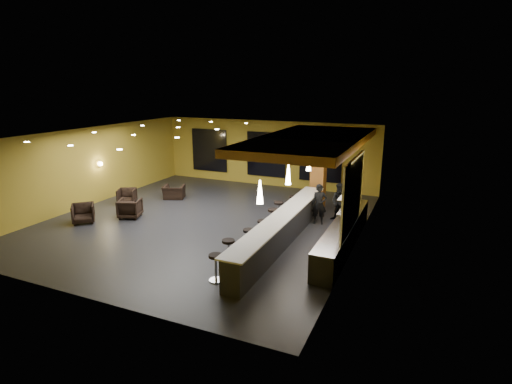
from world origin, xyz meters
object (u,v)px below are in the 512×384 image
at_px(bar_stool_0, 216,264).
at_px(pendant_0, 260,192).
at_px(staff_a, 319,204).
at_px(staff_b, 340,202).
at_px(bar_counter, 282,230).
at_px(bar_stool_4, 273,217).
at_px(bar_stool_5, 279,209).
at_px(prep_counter, 343,235).
at_px(pendant_1, 288,175).
at_px(armchair_d, 174,192).
at_px(bar_stool_6, 293,202).
at_px(bar_stool_1, 228,249).
at_px(armchair_c, 127,196).
at_px(bar_stool_2, 249,237).
at_px(armchair_a, 83,213).
at_px(column, 319,169).
at_px(armchair_b, 130,208).
at_px(pendant_2, 309,162).
at_px(staff_c, 348,199).
at_px(bar_stool_3, 262,227).

bearing_deg(bar_stool_0, pendant_0, 59.67).
relative_size(staff_a, staff_b, 1.02).
relative_size(bar_counter, bar_stool_4, 9.49).
bearing_deg(bar_stool_5, prep_counter, -29.53).
xyz_separation_m(pendant_1, bar_stool_0, (-0.77, -3.82, -1.84)).
height_order(prep_counter, armchair_d, prep_counter).
height_order(pendant_1, bar_stool_4, pendant_1).
bearing_deg(bar_stool_6, bar_stool_1, -91.62).
distance_m(armchair_c, bar_stool_0, 8.94).
distance_m(staff_b, bar_stool_2, 4.72).
relative_size(staff_b, bar_stool_2, 2.03).
bearing_deg(armchair_d, bar_stool_6, 162.25).
relative_size(bar_stool_4, bar_stool_5, 1.06).
distance_m(staff_a, armchair_a, 9.39).
bearing_deg(bar_stool_2, prep_counter, 29.67).
xyz_separation_m(armchair_c, bar_stool_0, (7.44, -4.95, 0.16)).
relative_size(bar_stool_0, bar_stool_2, 1.04).
xyz_separation_m(armchair_d, bar_stool_5, (5.78, -1.05, 0.19)).
xyz_separation_m(armchair_c, bar_stool_2, (7.44, -2.71, 0.14)).
bearing_deg(armchair_d, staff_b, 158.83).
bearing_deg(bar_stool_0, armchair_a, 163.20).
bearing_deg(armchair_d, column, 171.06).
relative_size(armchair_b, armchair_d, 0.88).
relative_size(column, bar_stool_2, 4.55).
height_order(pendant_2, bar_stool_6, pendant_2).
xyz_separation_m(bar_stool_1, bar_stool_4, (0.18, 3.30, 0.03)).
distance_m(pendant_1, armchair_d, 7.54).
xyz_separation_m(pendant_0, bar_stool_0, (-0.77, -1.32, -1.84)).
distance_m(staff_c, bar_stool_2, 4.98).
bearing_deg(armchair_c, column, -5.48).
bearing_deg(pendant_0, pendant_1, 90.00).
relative_size(staff_c, bar_stool_0, 2.32).
bearing_deg(armchair_c, bar_stool_4, -29.67).
relative_size(armchair_c, bar_stool_0, 0.98).
bearing_deg(pendant_0, bar_stool_1, -166.18).
bearing_deg(prep_counter, pendant_0, -128.66).
distance_m(bar_stool_0, bar_stool_5, 5.50).
relative_size(staff_a, bar_stool_3, 2.19).
bearing_deg(bar_counter, bar_stool_0, -103.12).
distance_m(column, pendant_1, 4.14).
distance_m(pendant_0, bar_stool_4, 3.64).
distance_m(bar_stool_0, bar_stool_2, 2.24).
xyz_separation_m(pendant_1, bar_stool_3, (-0.76, -0.49, -1.88)).
xyz_separation_m(staff_b, bar_stool_1, (-2.25, -5.36, -0.27)).
relative_size(staff_a, bar_stool_5, 2.01).
height_order(pendant_0, bar_stool_2, pendant_0).
bearing_deg(column, bar_stool_1, -97.83).
xyz_separation_m(pendant_2, bar_stool_3, (-0.76, -2.99, -1.88)).
bearing_deg(bar_stool_2, pendant_0, -49.42).
bearing_deg(staff_a, staff_b, 26.85).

